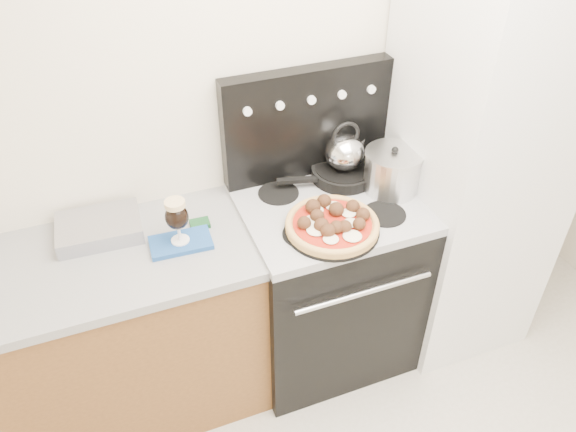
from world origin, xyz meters
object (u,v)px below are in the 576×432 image
pizza (332,223)px  skillet (343,173)px  fridge (472,168)px  stock_pot (392,172)px  beer_glass (177,221)px  tea_kettle (345,150)px  oven_mitt (181,243)px  pizza_pan (332,229)px  base_cabinet (88,348)px  stove_body (326,284)px

pizza → skillet: 0.39m
fridge → stock_pot: fridge is taller
fridge → skillet: (-0.56, 0.19, -0.00)m
pizza → beer_glass: bearing=164.9°
stock_pot → tea_kettle: bearing=135.9°
pizza → oven_mitt: bearing=164.9°
tea_kettle → stock_pot: size_ratio=0.80×
fridge → skillet: fridge is taller
oven_mitt → fridge: bearing=-0.7°
pizza_pan → stock_pot: 0.41m
fridge → beer_glass: fridge is taller
oven_mitt → pizza_pan: 0.60m
skillet → stock_pot: 0.23m
oven_mitt → pizza: 0.61m
base_cabinet → skillet: size_ratio=5.03×
fridge → beer_glass: bearing=179.3°
stove_body → pizza: size_ratio=2.35×
oven_mitt → tea_kettle: (0.79, 0.17, 0.16)m
pizza → skillet: bearing=57.9°
base_cabinet → pizza_pan: (1.04, -0.19, 0.50)m
stove_body → stock_pot: stock_pot is taller
stove_body → skillet: size_ratio=3.05×
stove_body → tea_kettle: 0.66m
oven_mitt → skillet: 0.81m
stove_body → tea_kettle: bearing=49.7°
beer_glass → tea_kettle: (0.79, 0.17, 0.05)m
pizza → pizza_pan: bearing=0.0°
oven_mitt → tea_kettle: bearing=12.2°
base_cabinet → pizza: 1.18m
base_cabinet → pizza_pan: size_ratio=3.79×
beer_glass → stock_pot: size_ratio=0.82×
oven_mitt → pizza: size_ratio=0.64×
fridge → oven_mitt: bearing=179.3°
oven_mitt → stock_pot: stock_pot is taller
oven_mitt → tea_kettle: size_ratio=1.24×
skillet → fridge: bearing=-18.3°
fridge → pizza_pan: bearing=-169.6°
base_cabinet → skillet: skillet is taller
base_cabinet → stock_pot: (1.40, -0.02, 0.58)m
fridge → pizza_pan: fridge is taller
stove_body → stock_pot: 0.64m
oven_mitt → pizza_pan: pizza_pan is taller
pizza → stock_pot: (0.36, 0.17, 0.05)m
base_cabinet → pizza: bearing=-10.4°
pizza_pan → fridge: bearing=10.4°
base_cabinet → beer_glass: bearing=-4.3°
stove_body → beer_glass: size_ratio=4.47×
base_cabinet → stove_body: 1.11m
stock_pot → fridge: bearing=-4.7°
stock_pot → beer_glass: bearing=-178.9°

